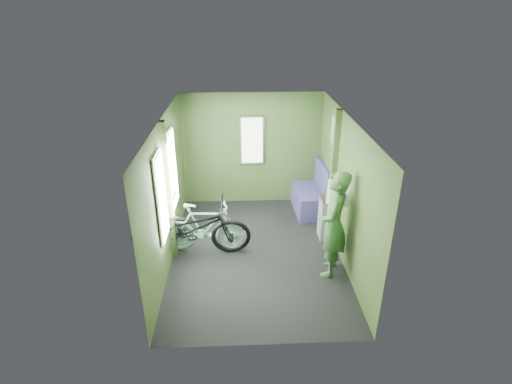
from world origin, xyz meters
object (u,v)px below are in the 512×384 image
bicycle_black (193,255)px  waste_box (326,218)px  bench_seat (310,198)px  passenger (333,224)px  bicycle_mint (207,251)px

bicycle_black → waste_box: size_ratio=2.47×
bicycle_black → bench_seat: bearing=-58.5°
waste_box → bench_seat: size_ratio=0.77×
bench_seat → passenger: bearing=-93.8°
passenger → waste_box: size_ratio=2.15×
bicycle_black → bench_seat: 2.66m
waste_box → bench_seat: bench_seat is taller
passenger → waste_box: bearing=-167.7°
bicycle_mint → waste_box: 2.17m
bicycle_mint → waste_box: bearing=-76.5°
bicycle_black → bicycle_mint: bearing=-67.5°
passenger → waste_box: (0.13, 1.03, -0.46)m
bicycle_black → bench_seat: (2.21, 1.45, 0.30)m
passenger → bench_seat: passenger is taller
passenger → bench_seat: (0.02, 2.00, -0.55)m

